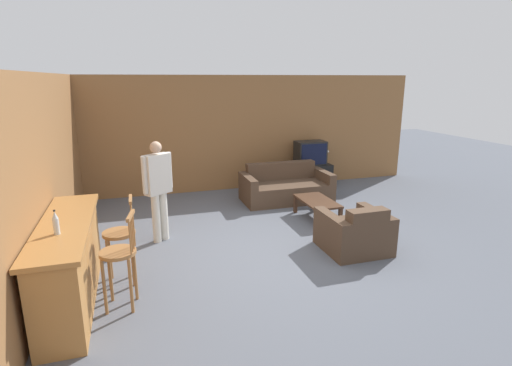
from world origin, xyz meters
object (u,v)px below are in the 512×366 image
(coffee_table, at_px, (317,203))
(tv, at_px, (310,153))
(armchair_near, at_px, (355,233))
(table_lamp, at_px, (324,148))
(bar_chair_near, at_px, (120,259))
(bottle, at_px, (56,223))
(bar_chair_mid, at_px, (121,239))
(person_by_window, at_px, (158,186))
(tv_unit, at_px, (309,175))
(couch_far, at_px, (286,188))

(coffee_table, relative_size, tv, 1.44)
(armchair_near, relative_size, table_lamp, 1.74)
(armchair_near, height_order, coffee_table, armchair_near)
(coffee_table, bearing_deg, table_lamp, 61.21)
(bar_chair_near, distance_m, bottle, 0.77)
(coffee_table, height_order, tv, tv)
(bar_chair_mid, bearing_deg, person_by_window, 65.82)
(bar_chair_near, relative_size, person_by_window, 0.69)
(armchair_near, bearing_deg, person_by_window, 155.31)
(bar_chair_mid, bearing_deg, tv, 40.25)
(armchair_near, height_order, tv_unit, armchair_near)
(couch_far, distance_m, person_by_window, 3.14)
(bar_chair_near, height_order, coffee_table, bar_chair_near)
(bar_chair_mid, relative_size, tv_unit, 1.12)
(tv_unit, relative_size, bottle, 3.80)
(coffee_table, bearing_deg, couch_far, 95.13)
(tv_unit, height_order, person_by_window, person_by_window)
(tv, xyz_separation_m, person_by_window, (-3.66, -2.33, 0.09))
(tv_unit, relative_size, table_lamp, 1.89)
(tv, bearing_deg, tv_unit, 90.00)
(bar_chair_mid, height_order, bottle, bottle)
(coffee_table, distance_m, table_lamp, 2.54)
(armchair_near, height_order, tv, tv)
(couch_far, height_order, person_by_window, person_by_window)
(bar_chair_mid, bearing_deg, table_lamp, 38.07)
(armchair_near, distance_m, bottle, 4.02)
(table_lamp, distance_m, person_by_window, 4.64)
(bar_chair_near, bearing_deg, tv, 44.67)
(couch_far, bearing_deg, armchair_near, -89.07)
(bar_chair_mid, bearing_deg, bar_chair_near, -90.02)
(couch_far, relative_size, armchair_near, 2.03)
(bar_chair_mid, height_order, table_lamp, bar_chair_mid)
(armchair_near, xyz_separation_m, table_lamp, (1.26, 3.60, 0.65))
(couch_far, height_order, coffee_table, couch_far)
(table_lamp, bearing_deg, tv_unit, -180.00)
(bar_chair_mid, bearing_deg, coffee_table, 22.77)
(couch_far, height_order, bottle, bottle)
(couch_far, bearing_deg, bottle, -138.80)
(tv_unit, height_order, table_lamp, table_lamp)
(bar_chair_mid, height_order, coffee_table, bar_chair_mid)
(bar_chair_near, distance_m, table_lamp, 6.20)
(armchair_near, bearing_deg, tv, 75.78)
(bar_chair_mid, distance_m, table_lamp, 5.81)
(tv, bearing_deg, table_lamp, 0.52)
(coffee_table, relative_size, table_lamp, 1.91)
(table_lamp, bearing_deg, bar_chair_mid, -141.93)
(table_lamp, height_order, person_by_window, person_by_window)
(tv_unit, height_order, tv, tv)
(table_lamp, bearing_deg, armchair_near, -109.25)
(bar_chair_mid, bearing_deg, couch_far, 39.67)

